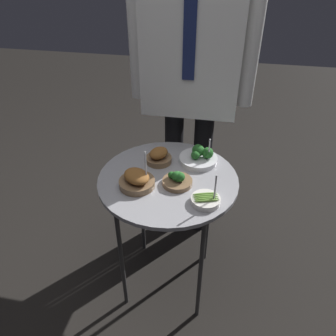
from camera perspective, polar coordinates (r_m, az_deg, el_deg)
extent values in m
plane|color=black|center=(1.90, 0.00, -18.57)|extent=(8.00, 8.00, 0.00)
cylinder|color=#939399|center=(1.41, 0.00, -1.96)|extent=(0.60, 0.60, 0.02)
cylinder|color=#2D2D2D|center=(1.51, 5.69, -17.42)|extent=(0.02, 0.02, 0.67)
cylinder|color=#2D2D2D|center=(1.56, -8.11, -15.30)|extent=(0.02, 0.02, 0.67)
cylinder|color=#2D2D2D|center=(1.76, 7.03, -8.13)|extent=(0.02, 0.02, 0.67)
cylinder|color=#2D2D2D|center=(1.80, -4.58, -6.64)|extent=(0.02, 0.02, 0.67)
cylinder|color=brown|center=(1.50, -1.62, 1.51)|extent=(0.12, 0.12, 0.03)
ellipsoid|color=brown|center=(1.48, -1.64, 2.62)|extent=(0.11, 0.12, 0.04)
cylinder|color=brown|center=(1.36, 1.63, -2.48)|extent=(0.13, 0.13, 0.02)
sphere|color=#236023|center=(1.34, 2.10, -1.56)|extent=(0.04, 0.04, 0.04)
sphere|color=#236023|center=(1.35, 1.78, -1.30)|extent=(0.04, 0.04, 0.04)
sphere|color=#236023|center=(1.36, 0.61, -1.22)|extent=(0.03, 0.03, 0.03)
sphere|color=#236023|center=(1.34, 1.49, -1.43)|extent=(0.04, 0.04, 0.04)
sphere|color=#236023|center=(1.34, 1.73, -1.80)|extent=(0.03, 0.03, 0.03)
cylinder|color=brown|center=(1.36, -5.42, -2.63)|extent=(0.15, 0.15, 0.03)
ellipsoid|color=brown|center=(1.34, -5.50, -1.42)|extent=(0.15, 0.15, 0.04)
cylinder|color=silver|center=(1.31, -3.87, -0.34)|extent=(0.01, 0.01, 0.17)
cylinder|color=silver|center=(1.28, 6.56, -5.63)|extent=(0.12, 0.12, 0.02)
ellipsoid|color=olive|center=(1.25, 6.80, -5.67)|extent=(0.10, 0.04, 0.01)
ellipsoid|color=olive|center=(1.26, 6.70, -5.36)|extent=(0.10, 0.04, 0.01)
ellipsoid|color=olive|center=(1.27, 6.61, -5.06)|extent=(0.10, 0.04, 0.01)
ellipsoid|color=olive|center=(1.28, 6.52, -4.77)|extent=(0.10, 0.04, 0.01)
ellipsoid|color=olive|center=(1.28, 6.43, -4.47)|extent=(0.10, 0.04, 0.01)
cylinder|color=silver|center=(1.24, 8.19, -3.78)|extent=(0.01, 0.01, 0.14)
cylinder|color=silver|center=(1.51, 5.28, 1.52)|extent=(0.18, 0.18, 0.02)
sphere|color=#236023|center=(1.49, 6.93, 2.61)|extent=(0.05, 0.05, 0.05)
sphere|color=#236023|center=(1.50, 5.26, 3.07)|extent=(0.06, 0.06, 0.06)
sphere|color=#236023|center=(1.48, 4.79, 2.25)|extent=(0.04, 0.04, 0.04)
cylinder|color=silver|center=(1.47, 7.15, 2.83)|extent=(0.01, 0.01, 0.13)
cylinder|color=black|center=(1.93, 1.01, -0.61)|extent=(0.10, 0.10, 0.81)
cylinder|color=black|center=(1.91, 5.74, -1.15)|extent=(0.10, 0.10, 0.81)
cube|color=white|center=(1.61, 4.27, 20.13)|extent=(0.46, 0.22, 0.61)
cube|color=navy|center=(1.48, 3.77, 21.77)|extent=(0.05, 0.01, 0.37)
cylinder|color=white|center=(1.66, -5.53, 21.36)|extent=(0.07, 0.07, 0.56)
cylinder|color=white|center=(1.59, 14.45, 19.97)|extent=(0.07, 0.07, 0.56)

